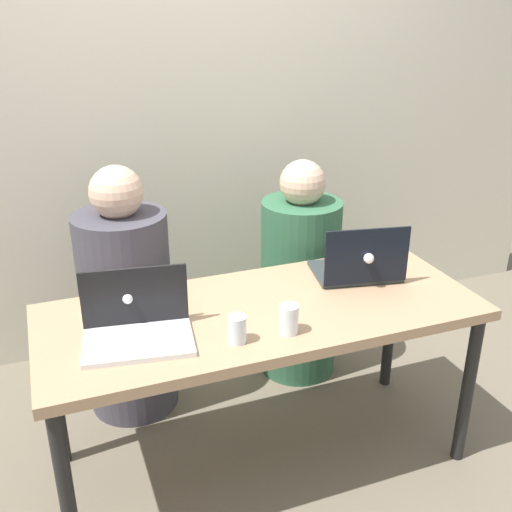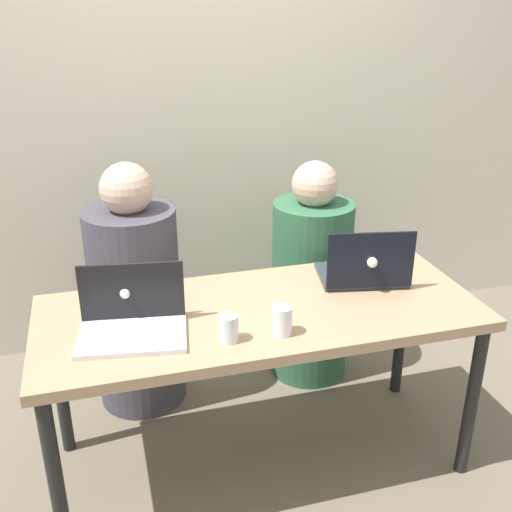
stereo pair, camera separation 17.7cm
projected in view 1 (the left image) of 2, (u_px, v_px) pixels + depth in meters
ground_plane at (262, 458)px, 2.47m from camera, size 12.00×12.00×0.00m
back_wall at (179, 117)px, 2.98m from camera, size 4.50×0.10×2.40m
desk at (262, 324)px, 2.22m from camera, size 1.62×0.65×0.70m
person_on_left at (127, 306)px, 2.62m from camera, size 0.48×0.48×1.13m
person_on_right at (299, 282)px, 2.90m from camera, size 0.41×0.41×1.08m
laptop_front_left at (137, 326)px, 1.97m from camera, size 0.39×0.28×0.22m
laptop_back_right at (359, 266)px, 2.40m from camera, size 0.38×0.31×0.24m
laptop_back_left at (127, 306)px, 2.11m from camera, size 0.32×0.26×0.21m
water_glass_left at (237, 331)px, 1.96m from camera, size 0.06×0.06×0.09m
water_glass_center at (289, 321)px, 2.01m from camera, size 0.07×0.07×0.10m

